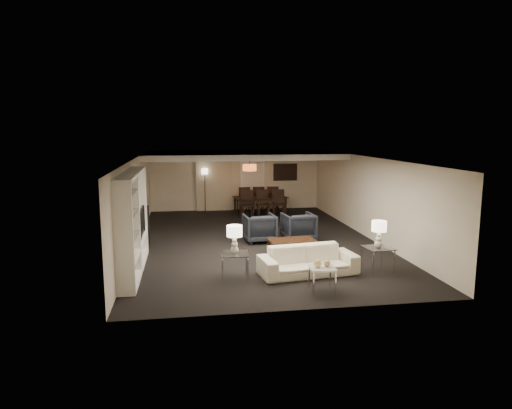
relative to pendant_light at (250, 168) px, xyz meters
The scene contains 35 objects.
floor 4.00m from the pendant_light, 94.90° to the right, with size 11.00×11.00×0.00m, color black.
ceiling 3.56m from the pendant_light, 94.90° to the right, with size 7.00×11.00×0.02m, color silver.
wall_back 2.13m from the pendant_light, 98.53° to the left, with size 7.00×0.02×2.50m, color beige.
wall_front 9.03m from the pendant_light, 91.91° to the right, with size 7.00×0.02×2.50m, color beige.
wall_left 5.21m from the pendant_light, 137.35° to the right, with size 0.02×11.00×2.50m, color beige.
wall_right 4.79m from the pendant_light, 47.56° to the right, with size 0.02×11.00×2.50m, color beige.
ceiling_soffit 0.57m from the pendant_light, behind, with size 7.00×4.00×0.20m, color silver.
curtains 2.38m from the pendant_light, 122.01° to the left, with size 1.50×0.12×2.40m, color beige.
door 2.19m from the pendant_light, 78.52° to the left, with size 0.90×0.05×2.10m, color silver.
painting 2.69m from the pendant_light, 47.44° to the left, with size 0.95×0.04×0.65m, color #142D38.
media_unit 7.13m from the pendant_light, 120.62° to the right, with size 0.38×3.40×2.35m, color white, non-canonical shape.
pendant_light is the anchor object (origin of this frame).
sofa 7.15m from the pendant_light, 86.91° to the right, with size 2.24×0.88×0.66m, color beige.
coffee_table 5.64m from the pendant_light, 85.99° to the right, with size 1.23×0.72×0.44m, color black, non-canonical shape.
armchair_left 3.96m from the pendant_light, 93.50° to the right, with size 0.89×0.92×0.83m, color black.
armchair_right 4.08m from the pendant_light, 75.07° to the right, with size 0.89×0.92×0.83m, color black.
side_table_left 7.27m from the pendant_light, 100.77° to the right, with size 0.62×0.62×0.57m, color white, non-canonical shape.
side_table_right 7.45m from the pendant_light, 73.39° to the right, with size 0.62×0.62×0.57m, color white, non-canonical shape.
table_lamp_left 7.16m from the pendant_light, 100.77° to the right, with size 0.35×0.35×0.64m, color beige, non-canonical shape.
table_lamp_right 7.34m from the pendant_light, 73.39° to the right, with size 0.35×0.35×0.64m, color beige, non-canonical shape.
marble_table 8.24m from the pendant_light, 87.33° to the right, with size 0.51×0.51×0.51m, color white, non-canonical shape.
gold_gourd_a 8.17m from the pendant_light, 88.04° to the right, with size 0.16×0.16×0.16m, color #F0CF7F.
gold_gourd_b 8.19m from the pendant_light, 86.62° to the right, with size 0.14×0.14×0.14m, color #DDAC75.
television 6.67m from the pendant_light, 122.74° to the right, with size 0.15×1.15×0.66m, color black.
vase_blue 8.03m from the pendant_light, 116.86° to the right, with size 0.17×0.17×0.17m, color #2A48B9.
vase_amber 7.63m from the pendant_light, 118.25° to the right, with size 0.18×0.18×0.19m, color #BD7B3F.
floor_speaker 5.13m from the pendant_light, 134.95° to the right, with size 0.12×0.12×1.14m, color black.
dining_table 1.79m from the pendant_light, 52.67° to the left, with size 2.01×1.12×0.71m, color black.
chair_nl 1.40m from the pendant_light, 151.47° to the left, with size 0.49×0.49×1.05m, color black, non-canonical shape.
chair_nm 1.49m from the pendant_light, ahead, with size 0.49×0.49×1.05m, color black, non-canonical shape.
chair_nr 1.79m from the pendant_light, ahead, with size 0.49×0.49×1.05m, color black, non-canonical shape.
chair_fl 1.94m from the pendant_light, 93.15° to the left, with size 0.49×0.49×1.05m, color black, non-canonical shape.
chair_fm 2.00m from the pendant_light, 68.56° to the left, with size 0.49×0.49×1.05m, color black, non-canonical shape.
chair_fr 2.24m from the pendant_light, 49.95° to the left, with size 0.49×0.49×1.05m, color black, non-canonical shape.
floor_lamp 2.55m from the pendant_light, 133.20° to the left, with size 0.26×0.26×1.78m, color black, non-canonical shape.
Camera 1 is at (-2.07, -13.32, 3.30)m, focal length 32.00 mm.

